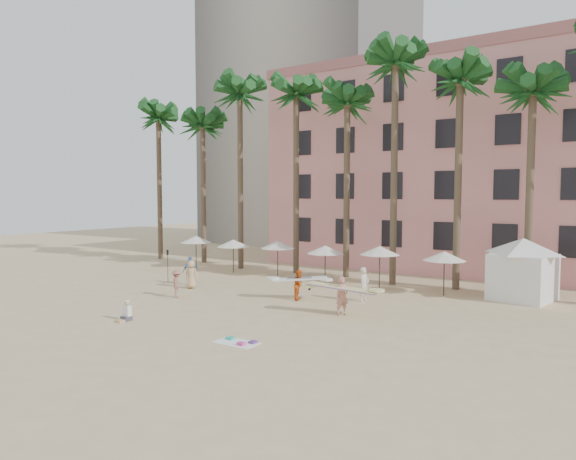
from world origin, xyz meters
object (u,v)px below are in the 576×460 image
(pink_hotel, at_px, (499,168))
(carrier_white, at_px, (299,284))
(cabana, at_px, (523,264))
(carrier_yellow, at_px, (342,294))

(pink_hotel, relative_size, carrier_white, 11.36)
(pink_hotel, relative_size, cabana, 6.63)
(pink_hotel, bearing_deg, cabana, -71.55)
(carrier_white, bearing_deg, carrier_yellow, -26.93)
(cabana, distance_m, carrier_white, 12.65)
(pink_hotel, xyz_separation_m, carrier_white, (-6.37, -19.18, -7.08))
(cabana, height_order, carrier_yellow, cabana)
(pink_hotel, distance_m, cabana, 14.02)
(carrier_yellow, distance_m, carrier_white, 4.24)
(pink_hotel, xyz_separation_m, carrier_yellow, (-2.60, -21.09, -6.92))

